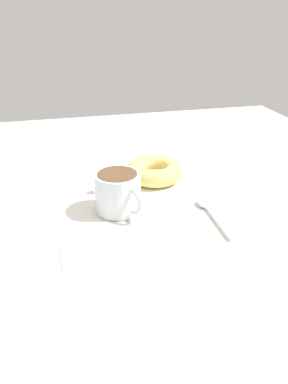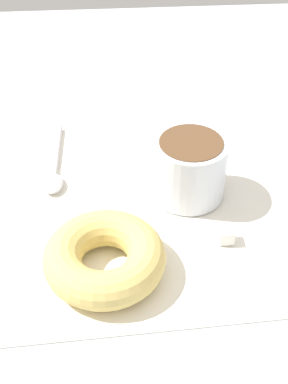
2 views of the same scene
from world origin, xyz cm
name	(u,v)px [view 1 (image 1 of 2)]	position (x,y,z in cm)	size (l,w,h in cm)	color
ground_plane	(141,201)	(0.00, 0.00, -1.00)	(120.00, 120.00, 2.00)	#B2BCC6
napkin	(144,202)	(2.54, 0.04, 0.15)	(33.38, 33.38, 0.30)	white
coffee_cup	(118,192)	(4.58, -5.13, 4.01)	(10.51, 8.19, 7.16)	silver
donut	(154,171)	(-6.75, 4.57, 2.18)	(11.96, 11.96, 3.76)	#E5C66B
spoon	(208,209)	(8.63, 10.38, 0.70)	(13.89, 2.50, 0.90)	silver
sugar_cube	(97,188)	(-3.55, -8.10, 1.07)	(1.54, 1.54, 1.54)	white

